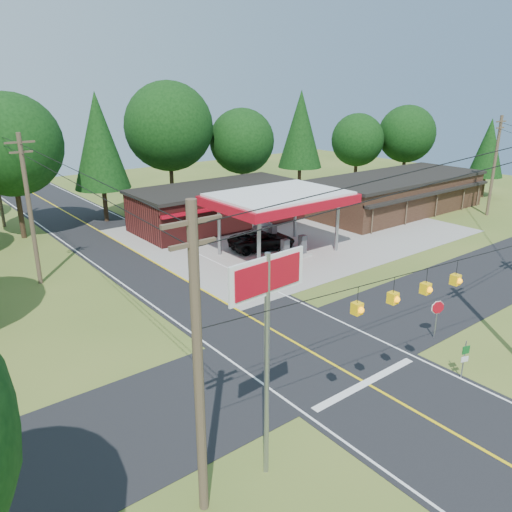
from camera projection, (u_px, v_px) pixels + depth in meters
ground at (310, 352)px, 25.17m from camera, size 120.00×120.00×0.00m
main_highway at (310, 351)px, 25.16m from camera, size 8.00×120.00×0.02m
cross_road at (310, 351)px, 25.16m from camera, size 70.00×7.00×0.02m
lane_center_yellow at (310, 351)px, 25.16m from camera, size 0.15×110.00×0.00m
gas_canopy at (279, 200)px, 38.72m from camera, size 10.60×7.40×4.88m
convenience_store at (219, 205)px, 47.50m from camera, size 16.40×7.55×3.80m
strip_building at (397, 193)px, 52.78m from camera, size 20.40×8.75×3.80m
utility_pole_near_left at (198, 364)px, 14.22m from camera, size 1.80×0.30×10.00m
utility_pole_far_left at (30, 208)px, 32.22m from camera, size 1.80×0.30×10.00m
utility_pole_far_right at (494, 165)px, 50.02m from camera, size 1.80×0.30×10.00m
overhead_beacons at (411, 275)px, 18.10m from camera, size 17.04×2.04×1.03m
treeline_backdrop at (118, 153)px, 41.10m from camera, size 70.27×51.59×13.30m
suv_car at (262, 240)px, 40.68m from camera, size 6.60×6.60×1.52m
sedan_car at (254, 221)px, 46.88m from camera, size 4.19×4.19×1.35m
big_stop_sign at (267, 312)px, 15.40m from camera, size 2.98×0.29×8.03m
octagonal_stop_sign at (437, 311)px, 26.02m from camera, size 0.71×0.35×2.16m
route_sign_post at (465, 357)px, 22.54m from camera, size 0.38×0.15×1.90m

